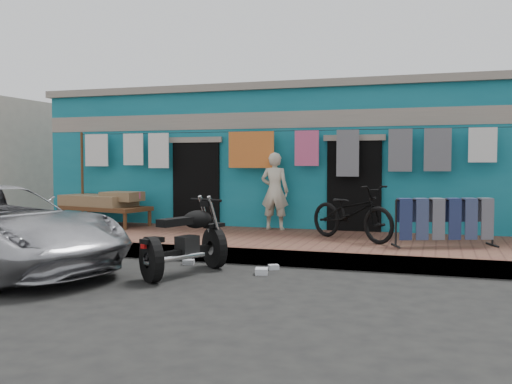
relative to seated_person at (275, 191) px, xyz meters
name	(u,v)px	position (x,y,z in m)	size (l,w,h in m)	color
ground	(211,283)	(0.30, -4.20, -1.05)	(80.00, 80.00, 0.00)	black
sidewalk	(272,244)	(0.30, -1.20, -0.93)	(28.00, 3.00, 0.25)	brown
curb	(247,256)	(0.30, -2.65, -0.93)	(28.00, 0.10, 0.25)	gray
building	(317,161)	(0.30, 2.79, 0.63)	(12.20, 5.20, 3.36)	#136B7E
clothesline	(277,154)	(0.03, 0.05, 0.77)	(10.06, 0.06, 2.10)	brown
seated_person	(275,191)	(0.00, 0.00, 0.00)	(0.58, 0.39, 1.61)	beige
bicycle	(352,206)	(1.77, -1.12, -0.19)	(0.67, 1.89, 1.23)	black
motorcycle	(185,238)	(-0.29, -3.78, -0.51)	(1.09, 1.79, 1.10)	black
charpoy	(106,209)	(-3.82, -0.35, -0.44)	(2.31, 1.46, 0.72)	brown
jeans_rack	(445,221)	(3.35, -1.40, -0.39)	(1.75, 0.95, 0.83)	black
litter_a	(189,262)	(-0.59, -3.00, -1.02)	(0.18, 0.14, 0.08)	silver
litter_b	(274,267)	(0.85, -3.00, -1.02)	(0.15, 0.11, 0.08)	silver
litter_c	(262,271)	(0.78, -3.40, -1.01)	(0.22, 0.18, 0.09)	silver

